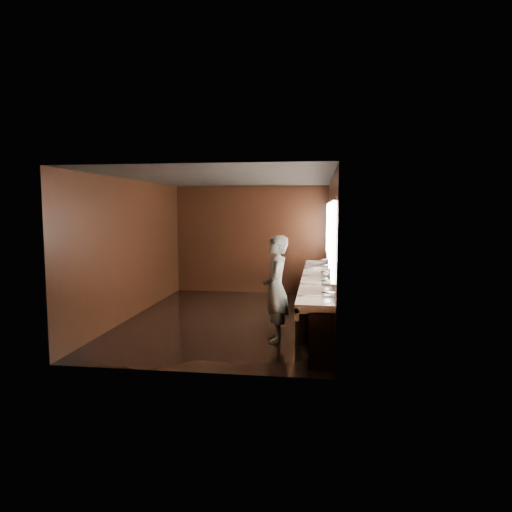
{
  "coord_description": "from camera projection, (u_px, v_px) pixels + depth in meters",
  "views": [
    {
      "loc": [
        1.77,
        -8.82,
        2.22
      ],
      "look_at": [
        0.54,
        0.0,
        1.28
      ],
      "focal_mm": 32.0,
      "sensor_mm": 36.0,
      "label": 1
    }
  ],
  "objects": [
    {
      "name": "trash_bin",
      "position": [
        306.0,
        326.0,
        7.56
      ],
      "size": [
        0.45,
        0.45,
        0.56
      ],
      "primitive_type": "cylinder",
      "rotation": [
        0.0,
        0.0,
        -0.3
      ],
      "color": "black",
      "rests_on": "floor"
    },
    {
      "name": "wall_left",
      "position": [
        133.0,
        249.0,
        9.29
      ],
      "size": [
        0.02,
        6.0,
        2.8
      ],
      "primitive_type": "cube",
      "color": "black",
      "rests_on": "floor"
    },
    {
      "name": "sink_counter",
      "position": [
        320.0,
        297.0,
        8.86
      ],
      "size": [
        0.55,
        5.4,
        1.01
      ],
      "color": "black",
      "rests_on": "floor"
    },
    {
      "name": "wall_back",
      "position": [
        251.0,
        240.0,
        11.97
      ],
      "size": [
        4.0,
        0.02,
        2.8
      ],
      "primitive_type": "cube",
      "color": "black",
      "rests_on": "floor"
    },
    {
      "name": "mirror_band",
      "position": [
        330.0,
        233.0,
        8.7
      ],
      "size": [
        0.06,
        5.03,
        1.15
      ],
      "color": "#FFE3CF",
      "rests_on": "wall_right"
    },
    {
      "name": "person",
      "position": [
        276.0,
        289.0,
        7.57
      ],
      "size": [
        0.5,
        0.69,
        1.78
      ],
      "primitive_type": "imported",
      "rotation": [
        0.0,
        0.0,
        -1.45
      ],
      "color": "#8BBBD0",
      "rests_on": "floor"
    },
    {
      "name": "wall_right",
      "position": [
        331.0,
        251.0,
        8.74
      ],
      "size": [
        0.02,
        6.0,
        2.8
      ],
      "primitive_type": "cube",
      "color": "black",
      "rests_on": "floor"
    },
    {
      "name": "floor",
      "position": [
        229.0,
        319.0,
        9.16
      ],
      "size": [
        6.0,
        6.0,
        0.0
      ],
      "primitive_type": "plane",
      "color": "black",
      "rests_on": "ground"
    },
    {
      "name": "wall_front",
      "position": [
        184.0,
        270.0,
        6.06
      ],
      "size": [
        4.0,
        0.02,
        2.8
      ],
      "primitive_type": "cube",
      "color": "black",
      "rests_on": "floor"
    },
    {
      "name": "ceiling",
      "position": [
        228.0,
        178.0,
        8.87
      ],
      "size": [
        4.0,
        6.0,
        0.02
      ],
      "primitive_type": "cube",
      "color": "#2D2D2B",
      "rests_on": "wall_back"
    }
  ]
}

